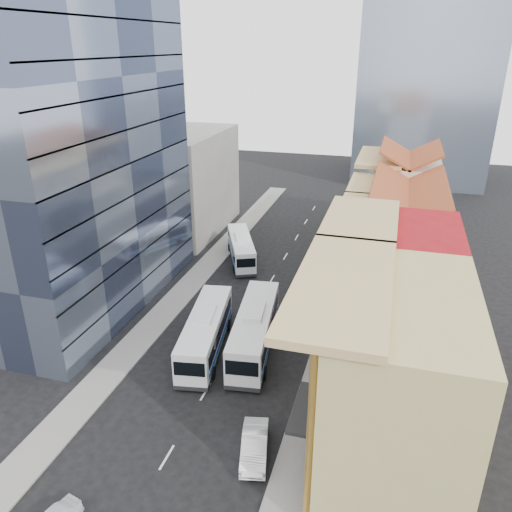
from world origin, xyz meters
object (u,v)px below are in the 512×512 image
(office_tower, at_px, (74,159))
(bus_left_near, at_px, (206,332))
(sedan_right, at_px, (254,446))
(shophouse_tan, at_px, (398,383))
(bus_right, at_px, (254,329))
(bus_left_far, at_px, (241,248))

(office_tower, xyz_separation_m, bus_left_near, (15.00, -5.65, -13.07))
(sedan_right, bearing_deg, shophouse_tan, 1.73)
(bus_right, bearing_deg, office_tower, 160.04)
(office_tower, distance_m, bus_left_near, 20.68)
(bus_left_far, distance_m, bus_right, 19.68)
(bus_left_near, bearing_deg, bus_right, 9.66)
(office_tower, relative_size, sedan_right, 6.29)
(bus_left_near, distance_m, bus_left_far, 20.00)
(office_tower, relative_size, bus_left_far, 2.80)
(bus_left_near, bearing_deg, office_tower, 149.92)
(shophouse_tan, bearing_deg, sedan_right, -165.59)
(shophouse_tan, bearing_deg, office_tower, 155.70)
(bus_left_far, relative_size, sedan_right, 2.25)
(office_tower, xyz_separation_m, sedan_right, (22.50, -16.18, -14.21))
(shophouse_tan, relative_size, sedan_right, 2.94)
(bus_left_near, bearing_deg, bus_left_far, 89.23)
(bus_left_near, relative_size, bus_right, 0.95)
(office_tower, bearing_deg, bus_left_near, -20.63)
(shophouse_tan, height_order, bus_left_far, shophouse_tan)
(sedan_right, bearing_deg, office_tower, 131.59)
(office_tower, distance_m, bus_left_far, 22.79)
(office_tower, distance_m, bus_right, 23.42)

